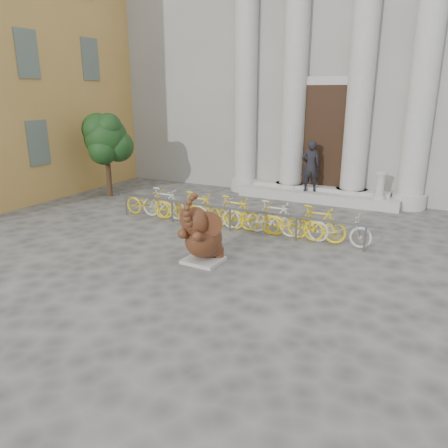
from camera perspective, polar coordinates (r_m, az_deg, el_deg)
The scene contains 8 objects.
ground at distance 8.76m, azimuth -4.93°, elevation -10.12°, with size 80.00×80.00×0.00m, color #474442.
classical_building at distance 22.02m, azimuth 17.15°, elevation 21.48°, with size 22.00×10.70×12.00m.
entrance_steps at distance 16.96m, azimuth 12.03°, elevation 3.63°, with size 6.00×1.20×0.36m, color #A8A59E.
elephant_statue at distance 10.42m, azimuth -2.82°, elevation -1.74°, with size 1.19×1.33×1.77m.
bike_rack at distance 13.05m, azimuth 1.27°, elevation 1.49°, with size 8.14×0.53×1.00m.
tree at distance 17.52m, azimuth -15.12°, elevation 10.68°, with size 1.85×1.69×3.21m.
pedestrian at distance 16.68m, azimuth 11.24°, elevation 7.42°, with size 0.69×0.45×1.90m, color black.
balustrade_post at distance 16.12m, azimuth 19.69°, elevation 4.62°, with size 0.40×0.40×0.98m.
Camera 1 is at (4.19, -6.59, 3.98)m, focal length 35.00 mm.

